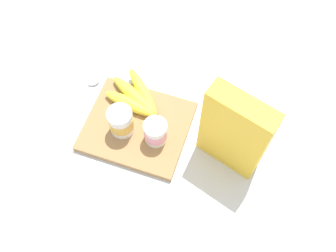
# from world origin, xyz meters

# --- Properties ---
(ground_plane) EXTENTS (2.40, 2.40, 0.00)m
(ground_plane) POSITION_xyz_m (0.00, 0.00, 0.00)
(ground_plane) COLOR silver
(cutting_board) EXTENTS (0.29, 0.26, 0.02)m
(cutting_board) POSITION_xyz_m (0.00, 0.00, 0.01)
(cutting_board) COLOR #A37A4C
(cutting_board) RESTS_ON ground_plane
(cereal_box) EXTENTS (0.18, 0.11, 0.28)m
(cereal_box) POSITION_xyz_m (-0.27, -0.00, 0.14)
(cereal_box) COLOR yellow
(cereal_box) RESTS_ON ground_plane
(yogurt_cup_front) EXTENTS (0.07, 0.07, 0.08)m
(yogurt_cup_front) POSITION_xyz_m (-0.07, 0.02, 0.06)
(yogurt_cup_front) COLOR white
(yogurt_cup_front) RESTS_ON cutting_board
(yogurt_cup_back) EXTENTS (0.07, 0.07, 0.09)m
(yogurt_cup_back) POSITION_xyz_m (0.03, 0.03, 0.07)
(yogurt_cup_back) COLOR white
(yogurt_cup_back) RESTS_ON cutting_board
(banana_bunch) EXTENTS (0.19, 0.16, 0.04)m
(banana_bunch) POSITION_xyz_m (0.03, -0.08, 0.04)
(banana_bunch) COLOR yellow
(banana_bunch) RESTS_ON cutting_board
(spoon) EXTENTS (0.11, 0.11, 0.01)m
(spoon) POSITION_xyz_m (0.20, -0.08, 0.01)
(spoon) COLOR silver
(spoon) RESTS_ON ground_plane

